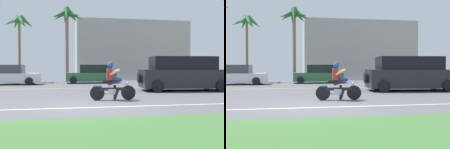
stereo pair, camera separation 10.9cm
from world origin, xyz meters
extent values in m
cube|color=#545459|center=(0.00, 3.00, -0.02)|extent=(56.00, 30.00, 0.04)
cube|color=#3D6B33|center=(0.00, -4.10, 0.03)|extent=(56.00, 3.80, 0.06)
cube|color=silver|center=(0.00, -0.16, 0.00)|extent=(50.40, 0.12, 0.01)
cube|color=yellow|center=(0.00, 7.86, 0.00)|extent=(50.40, 0.12, 0.01)
cylinder|color=black|center=(1.81, 1.64, 0.29)|extent=(0.59, 0.13, 0.58)
cylinder|color=black|center=(0.55, 1.73, 0.29)|extent=(0.59, 0.13, 0.58)
cylinder|color=#B7BAC1|center=(1.71, 1.65, 0.53)|extent=(0.26, 0.07, 0.51)
cube|color=black|center=(1.18, 1.68, 0.45)|extent=(1.07, 0.17, 0.12)
cube|color=#B7BAC1|center=(1.13, 1.69, 0.33)|extent=(0.32, 0.22, 0.23)
ellipsoid|color=navy|center=(1.35, 1.67, 0.82)|extent=(0.43, 0.23, 0.21)
cube|color=black|center=(0.99, 1.70, 0.76)|extent=(0.48, 0.25, 0.10)
cube|color=navy|center=(0.57, 1.73, 0.55)|extent=(0.32, 0.18, 0.06)
cylinder|color=#B7BAC1|center=(1.63, 1.65, 0.77)|extent=(0.08, 0.60, 0.03)
sphere|color=#B7BAC1|center=(1.75, 1.64, 0.66)|extent=(0.14, 0.14, 0.14)
cylinder|color=#B7BAC1|center=(0.92, 1.82, 0.26)|extent=(0.49, 0.10, 0.07)
cube|color=maroon|center=(1.04, 1.69, 1.05)|extent=(0.23, 0.32, 0.49)
sphere|color=#194C9E|center=(1.08, 1.69, 1.42)|extent=(0.25, 0.25, 0.25)
cylinder|color=black|center=(1.15, 1.59, 0.71)|extent=(0.40, 0.15, 0.25)
cylinder|color=black|center=(1.17, 1.78, 0.71)|extent=(0.40, 0.15, 0.25)
cylinder|color=black|center=(1.29, 1.81, 0.30)|extent=(0.11, 0.11, 0.59)
cylinder|color=black|center=(1.31, 1.56, 0.26)|extent=(0.20, 0.12, 0.33)
cylinder|color=tan|center=(1.22, 1.49, 1.12)|extent=(0.45, 0.12, 0.27)
cylinder|color=tan|center=(1.25, 1.87, 1.12)|extent=(0.45, 0.12, 0.27)
cube|color=#232328|center=(5.89, 5.15, 0.67)|extent=(4.97, 2.33, 1.00)
cube|color=black|center=(5.80, 5.16, 1.53)|extent=(3.60, 1.94, 0.72)
cylinder|color=black|center=(4.08, 4.38, 0.32)|extent=(0.66, 0.28, 0.64)
cylinder|color=black|center=(7.53, 4.05, 0.32)|extent=(0.66, 0.28, 0.64)
cylinder|color=black|center=(4.26, 6.25, 0.32)|extent=(0.66, 0.28, 0.64)
cylinder|color=black|center=(7.71, 5.92, 0.32)|extent=(0.66, 0.28, 0.64)
cylinder|color=black|center=(3.40, 5.39, 0.72)|extent=(0.25, 0.59, 0.58)
cube|color=silver|center=(-4.53, 12.21, 0.49)|extent=(4.37, 1.96, 0.68)
cube|color=#414147|center=(-4.78, 12.23, 1.15)|extent=(2.57, 1.60, 0.63)
cylinder|color=black|center=(-3.06, 11.28, 0.28)|extent=(0.57, 0.22, 0.56)
cylinder|color=black|center=(-2.94, 12.92, 0.28)|extent=(0.57, 0.22, 0.56)
cube|color=#2D663D|center=(1.56, 12.99, 0.50)|extent=(3.97, 1.65, 0.68)
cube|color=black|center=(1.79, 12.99, 1.15)|extent=(2.31, 1.41, 0.63)
cylinder|color=black|center=(2.99, 13.79, 0.28)|extent=(0.56, 0.18, 0.56)
cylinder|color=black|center=(0.13, 13.81, 0.28)|extent=(0.56, 0.18, 0.56)
cylinder|color=black|center=(2.98, 12.17, 0.28)|extent=(0.56, 0.18, 0.56)
cylinder|color=black|center=(0.12, 12.18, 0.28)|extent=(0.56, 0.18, 0.56)
cylinder|color=brown|center=(-4.30, 15.77, 2.66)|extent=(0.21, 0.21, 5.33)
sphere|color=#337538|center=(-4.30, 15.77, 5.33)|extent=(0.54, 0.54, 0.54)
cone|color=#337538|center=(-3.71, 15.87, 5.18)|extent=(1.40, 0.70, 1.23)
cone|color=#337538|center=(-4.09, 16.34, 5.18)|extent=(0.95, 1.48, 1.06)
cone|color=#337538|center=(-4.60, 16.29, 5.18)|extent=(1.06, 1.34, 1.31)
cone|color=#337538|center=(-4.90, 15.79, 5.18)|extent=(1.43, 0.52, 1.01)
cone|color=#337538|center=(-4.58, 15.24, 5.18)|extent=(1.08, 1.46, 1.08)
cone|color=#337538|center=(-4.07, 15.21, 5.18)|extent=(0.98, 1.48, 1.06)
cylinder|color=#846B4C|center=(-0.25, 15.43, 2.99)|extent=(0.28, 0.28, 5.98)
sphere|color=#28662D|center=(-0.25, 15.43, 5.98)|extent=(0.73, 0.73, 0.73)
cone|color=#28662D|center=(0.41, 15.37, 5.82)|extent=(1.59, 0.66, 1.17)
cone|color=#28662D|center=(0.24, 15.88, 5.82)|extent=(1.47, 1.42, 1.28)
cone|color=#28662D|center=(-0.35, 16.08, 5.82)|extent=(0.75, 1.53, 1.36)
cone|color=#28662D|center=(-0.82, 15.77, 5.82)|extent=(1.60, 1.26, 1.14)
cone|color=#28662D|center=(-0.88, 15.21, 5.82)|extent=(1.65, 1.01, 1.08)
cone|color=#28662D|center=(-0.29, 14.76, 5.82)|extent=(0.62, 1.45, 1.42)
cone|color=#28662D|center=(0.25, 14.99, 5.82)|extent=(1.52, 1.41, 0.78)
cube|color=#A8A399|center=(7.04, 21.00, 3.15)|extent=(12.37, 4.00, 6.31)
camera|label=1|loc=(-0.94, -9.18, 1.37)|focal=44.26mm
camera|label=2|loc=(-0.83, -9.20, 1.37)|focal=44.26mm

